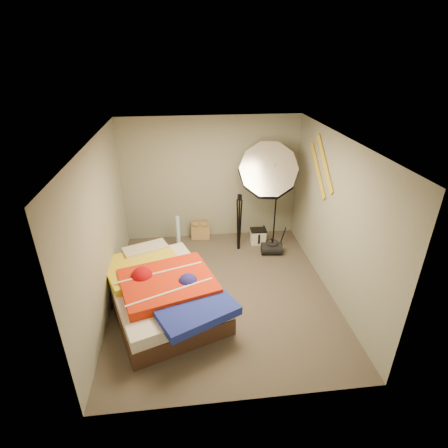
{
  "coord_description": "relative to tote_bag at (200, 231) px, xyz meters",
  "views": [
    {
      "loc": [
        -0.5,
        -4.61,
        3.6
      ],
      "look_at": [
        0.1,
        0.6,
        0.95
      ],
      "focal_mm": 28.0,
      "sensor_mm": 36.0,
      "label": 1
    }
  ],
  "objects": [
    {
      "name": "wrapping_roll",
      "position": [
        -0.45,
        -0.35,
        0.15
      ],
      "size": [
        0.08,
        0.2,
        0.69
      ],
      "primitive_type": "cylinder",
      "rotation": [
        -0.17,
        0.0,
        -0.01
      ],
      "color": "#65AED8",
      "rests_on": "floor"
    },
    {
      "name": "wall_back",
      "position": [
        0.25,
        0.15,
        1.06
      ],
      "size": [
        3.5,
        0.0,
        3.5
      ],
      "primitive_type": "plane",
      "rotation": [
        1.57,
        0.0,
        0.0
      ],
      "color": "gray",
      "rests_on": "floor"
    },
    {
      "name": "wall_left",
      "position": [
        -1.5,
        -1.85,
        1.06
      ],
      "size": [
        0.0,
        4.0,
        4.0
      ],
      "primitive_type": "plane",
      "rotation": [
        1.57,
        0.0,
        1.57
      ],
      "color": "gray",
      "rests_on": "floor"
    },
    {
      "name": "bed",
      "position": [
        -0.69,
        -2.1,
        0.11
      ],
      "size": [
        2.13,
        2.47,
        0.61
      ],
      "color": "#482C21",
      "rests_on": "floor"
    },
    {
      "name": "wall_stripe_lower",
      "position": [
        1.98,
        -1.0,
        1.56
      ],
      "size": [
        0.02,
        0.91,
        0.78
      ],
      "primitive_type": "cube",
      "rotation": [
        0.7,
        0.0,
        0.0
      ],
      "color": "gold",
      "rests_on": "wall_right"
    },
    {
      "name": "wall_front",
      "position": [
        0.25,
        -3.85,
        1.06
      ],
      "size": [
        3.5,
        0.0,
        3.5
      ],
      "primitive_type": "plane",
      "rotation": [
        -1.57,
        0.0,
        0.0
      ],
      "color": "gray",
      "rests_on": "floor"
    },
    {
      "name": "floor",
      "position": [
        0.25,
        -1.85,
        -0.19
      ],
      "size": [
        4.0,
        4.0,
        0.0
      ],
      "primitive_type": "plane",
      "color": "brown",
      "rests_on": "ground"
    },
    {
      "name": "tote_bag",
      "position": [
        0.0,
        0.0,
        0.0
      ],
      "size": [
        0.4,
        0.2,
        0.39
      ],
      "primitive_type": "cube",
      "rotation": [
        -0.14,
        0.0,
        -0.09
      ],
      "color": "tan",
      "rests_on": "floor"
    },
    {
      "name": "duffel_bag",
      "position": [
        1.34,
        -0.78,
        -0.07
      ],
      "size": [
        0.42,
        0.28,
        0.24
      ],
      "primitive_type": "cylinder",
      "rotation": [
        0.0,
        1.57,
        -0.11
      ],
      "color": "black",
      "rests_on": "floor"
    },
    {
      "name": "wall_right",
      "position": [
        2.0,
        -1.85,
        1.06
      ],
      "size": [
        0.0,
        4.0,
        4.0
      ],
      "primitive_type": "plane",
      "rotation": [
        1.57,
        0.0,
        -1.57
      ],
      "color": "gray",
      "rests_on": "floor"
    },
    {
      "name": "photo_umbrella",
      "position": [
        1.22,
        -0.6,
        1.44
      ],
      "size": [
        1.41,
        1.1,
        2.27
      ],
      "color": "black",
      "rests_on": "floor"
    },
    {
      "name": "ceiling",
      "position": [
        0.25,
        -1.85,
        2.31
      ],
      "size": [
        4.0,
        4.0,
        0.0
      ],
      "primitive_type": "plane",
      "rotation": [
        3.14,
        0.0,
        0.0
      ],
      "color": "silver",
      "rests_on": "wall_back"
    },
    {
      "name": "wall_stripe_upper",
      "position": [
        1.98,
        -1.25,
        1.76
      ],
      "size": [
        0.02,
        0.91,
        0.78
      ],
      "primitive_type": "cube",
      "rotation": [
        0.7,
        0.0,
        0.0
      ],
      "color": "gold",
      "rests_on": "wall_right"
    },
    {
      "name": "camera_case",
      "position": [
        1.16,
        -0.33,
        -0.04
      ],
      "size": [
        0.3,
        0.22,
        0.3
      ],
      "primitive_type": "cube",
      "rotation": [
        0.0,
        0.0,
        -0.02
      ],
      "color": "silver",
      "rests_on": "floor"
    },
    {
      "name": "camera_tripod",
      "position": [
        0.73,
        -0.51,
        0.48
      ],
      "size": [
        0.08,
        0.08,
        1.17
      ],
      "color": "black",
      "rests_on": "floor"
    }
  ]
}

